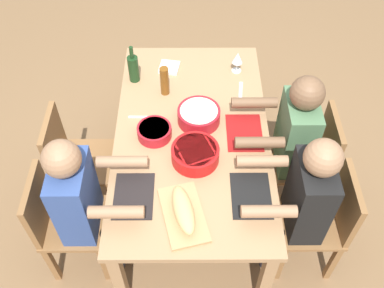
{
  "coord_description": "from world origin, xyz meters",
  "views": [
    {
      "loc": [
        -1.9,
        0.01,
        2.91
      ],
      "look_at": [
        0.0,
        0.0,
        0.63
      ],
      "focal_mm": 41.55,
      "sensor_mm": 36.0,
      "label": 1
    }
  ],
  "objects_px": {
    "cutting_board": "(183,215)",
    "beer_bottle": "(165,81)",
    "serving_bowl_salad": "(154,131)",
    "bread_loaf": "(183,210)",
    "diner_far_left": "(84,200)",
    "serving_bowl_greens": "(195,153)",
    "dining_table": "(192,141)",
    "chair_near_left": "(324,218)",
    "wine_glass": "(238,59)",
    "chair_near_center": "(310,157)",
    "napkin_stack": "(169,67)",
    "wine_bottle": "(133,68)",
    "diner_near_center": "(289,137)",
    "serving_bowl_pasta": "(199,115)",
    "chair_far_center": "(74,158)",
    "chair_far_left": "(61,219)",
    "diner_near_left": "(301,199)"
  },
  "relations": [
    {
      "from": "cutting_board",
      "to": "beer_bottle",
      "type": "relative_size",
      "value": 1.82
    },
    {
      "from": "serving_bowl_salad",
      "to": "bread_loaf",
      "type": "relative_size",
      "value": 0.69
    },
    {
      "from": "diner_far_left",
      "to": "serving_bowl_greens",
      "type": "xyz_separation_m",
      "value": [
        0.27,
        -0.66,
        0.1
      ]
    },
    {
      "from": "dining_table",
      "to": "chair_near_left",
      "type": "distance_m",
      "value": 0.97
    },
    {
      "from": "beer_bottle",
      "to": "wine_glass",
      "type": "height_order",
      "value": "beer_bottle"
    },
    {
      "from": "dining_table",
      "to": "chair_near_center",
      "type": "relative_size",
      "value": 2.07
    },
    {
      "from": "beer_bottle",
      "to": "napkin_stack",
      "type": "height_order",
      "value": "beer_bottle"
    },
    {
      "from": "chair_near_center",
      "to": "napkin_stack",
      "type": "bearing_deg",
      "value": 57.21
    },
    {
      "from": "wine_bottle",
      "to": "diner_near_center",
      "type": "bearing_deg",
      "value": -116.27
    },
    {
      "from": "serving_bowl_pasta",
      "to": "dining_table",
      "type": "bearing_deg",
      "value": 157.31
    },
    {
      "from": "dining_table",
      "to": "napkin_stack",
      "type": "bearing_deg",
      "value": 14.59
    },
    {
      "from": "chair_far_center",
      "to": "diner_far_left",
      "type": "bearing_deg",
      "value": -159.23
    },
    {
      "from": "chair_near_center",
      "to": "chair_near_left",
      "type": "distance_m",
      "value": 0.48
    },
    {
      "from": "serving_bowl_pasta",
      "to": "wine_bottle",
      "type": "relative_size",
      "value": 0.97
    },
    {
      "from": "chair_far_left",
      "to": "serving_bowl_pasta",
      "type": "bearing_deg",
      "value": -55.65
    },
    {
      "from": "serving_bowl_salad",
      "to": "wine_bottle",
      "type": "height_order",
      "value": "wine_bottle"
    },
    {
      "from": "cutting_board",
      "to": "beer_bottle",
      "type": "xyz_separation_m",
      "value": [
        0.99,
        0.14,
        0.1
      ]
    },
    {
      "from": "chair_far_left",
      "to": "wine_bottle",
      "type": "relative_size",
      "value": 2.93
    },
    {
      "from": "diner_near_center",
      "to": "diner_far_left",
      "type": "bearing_deg",
      "value": 110.78
    },
    {
      "from": "serving_bowl_salad",
      "to": "serving_bowl_pasta",
      "type": "height_order",
      "value": "serving_bowl_pasta"
    },
    {
      "from": "diner_far_left",
      "to": "beer_bottle",
      "type": "relative_size",
      "value": 5.45
    },
    {
      "from": "chair_near_center",
      "to": "bread_loaf",
      "type": "relative_size",
      "value": 2.66
    },
    {
      "from": "dining_table",
      "to": "wine_bottle",
      "type": "xyz_separation_m",
      "value": [
        0.52,
        0.41,
        0.19
      ]
    },
    {
      "from": "serving_bowl_pasta",
      "to": "beer_bottle",
      "type": "xyz_separation_m",
      "value": [
        0.27,
        0.23,
        0.05
      ]
    },
    {
      "from": "napkin_stack",
      "to": "wine_glass",
      "type": "bearing_deg",
      "value": -93.21
    },
    {
      "from": "chair_far_center",
      "to": "serving_bowl_salad",
      "type": "height_order",
      "value": "chair_far_center"
    },
    {
      "from": "chair_near_left",
      "to": "beer_bottle",
      "type": "bearing_deg",
      "value": 49.43
    },
    {
      "from": "chair_far_left",
      "to": "serving_bowl_greens",
      "type": "relative_size",
      "value": 2.88
    },
    {
      "from": "chair_far_center",
      "to": "serving_bowl_greens",
      "type": "distance_m",
      "value": 0.92
    },
    {
      "from": "diner_far_left",
      "to": "serving_bowl_greens",
      "type": "distance_m",
      "value": 0.72
    },
    {
      "from": "diner_near_left",
      "to": "serving_bowl_pasta",
      "type": "height_order",
      "value": "diner_near_left"
    },
    {
      "from": "diner_near_left",
      "to": "wine_bottle",
      "type": "distance_m",
      "value": 1.46
    },
    {
      "from": "diner_near_left",
      "to": "chair_far_center",
      "type": "xyz_separation_m",
      "value": [
        0.48,
        1.46,
        -0.21
      ]
    },
    {
      "from": "chair_far_left",
      "to": "beer_bottle",
      "type": "bearing_deg",
      "value": -36.34
    },
    {
      "from": "chair_far_left",
      "to": "bread_loaf",
      "type": "height_order",
      "value": "same"
    },
    {
      "from": "diner_near_center",
      "to": "cutting_board",
      "type": "xyz_separation_m",
      "value": [
        -0.62,
        0.69,
        0.05
      ]
    },
    {
      "from": "dining_table",
      "to": "diner_far_left",
      "type": "xyz_separation_m",
      "value": [
        -0.48,
        0.64,
        0.04
      ]
    },
    {
      "from": "diner_far_left",
      "to": "diner_near_left",
      "type": "distance_m",
      "value": 1.28
    },
    {
      "from": "diner_far_left",
      "to": "wine_bottle",
      "type": "xyz_separation_m",
      "value": [
        1.0,
        -0.23,
        0.15
      ]
    },
    {
      "from": "diner_near_left",
      "to": "wine_bottle",
      "type": "bearing_deg",
      "value": 46.31
    },
    {
      "from": "chair_far_left",
      "to": "chair_far_center",
      "type": "distance_m",
      "value": 0.48
    },
    {
      "from": "chair_near_center",
      "to": "chair_near_left",
      "type": "relative_size",
      "value": 1.0
    },
    {
      "from": "diner_far_left",
      "to": "diner_near_left",
      "type": "xyz_separation_m",
      "value": [
        0.0,
        -1.28,
        0.0
      ]
    },
    {
      "from": "chair_far_left",
      "to": "diner_far_left",
      "type": "bearing_deg",
      "value": -90.0
    },
    {
      "from": "beer_bottle",
      "to": "chair_far_left",
      "type": "bearing_deg",
      "value": 143.66
    },
    {
      "from": "serving_bowl_pasta",
      "to": "wine_bottle",
      "type": "height_order",
      "value": "wine_bottle"
    },
    {
      "from": "diner_near_center",
      "to": "chair_far_left",
      "type": "relative_size",
      "value": 1.41
    },
    {
      "from": "wine_glass",
      "to": "chair_near_left",
      "type": "bearing_deg",
      "value": -155.77
    },
    {
      "from": "dining_table",
      "to": "wine_glass",
      "type": "bearing_deg",
      "value": -28.48
    },
    {
      "from": "diner_near_left",
      "to": "bread_loaf",
      "type": "height_order",
      "value": "diner_near_left"
    }
  ]
}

